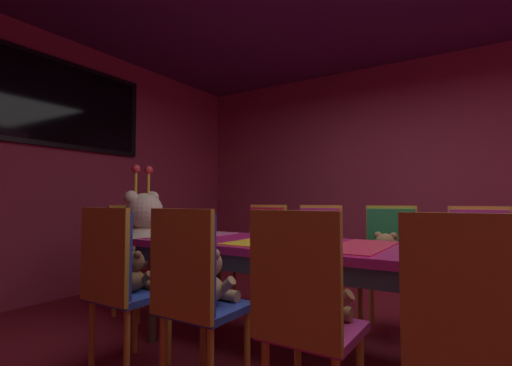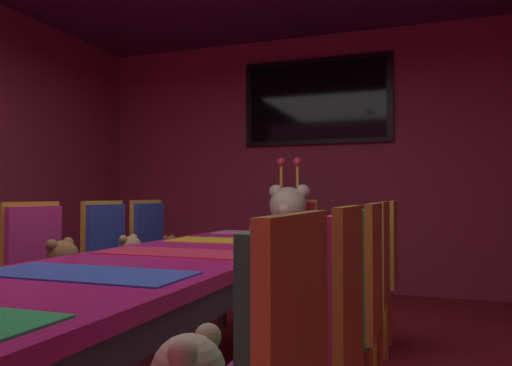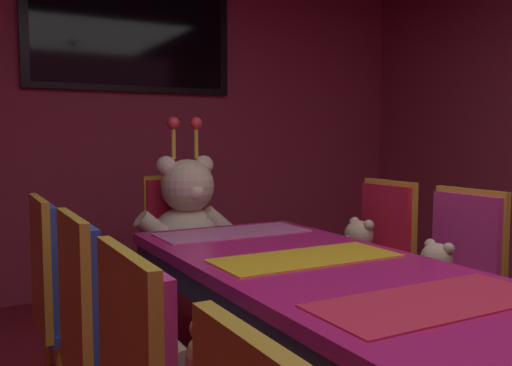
{
  "view_description": "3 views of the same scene",
  "coord_description": "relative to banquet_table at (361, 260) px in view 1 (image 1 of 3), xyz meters",
  "views": [
    {
      "loc": [
        -2.28,
        -0.67,
        1.02
      ],
      "look_at": [
        0.22,
        0.91,
        1.17
      ],
      "focal_mm": 25.81,
      "sensor_mm": 36.0,
      "label": 1
    },
    {
      "loc": [
        1.14,
        -2.11,
        1.02
      ],
      "look_at": [
        0.17,
        0.65,
        1.09
      ],
      "focal_mm": 34.34,
      "sensor_mm": 36.0,
      "label": 2
    },
    {
      "loc": [
        -1.22,
        -1.15,
        1.23
      ],
      "look_at": [
        -0.16,
        0.8,
        1.04
      ],
      "focal_mm": 38.53,
      "sensor_mm": 36.0,
      "label": 3
    }
  ],
  "objects": [
    {
      "name": "teddy_right_1",
      "position": [
        0.69,
        -0.61,
        -0.08
      ],
      "size": [
        0.22,
        0.29,
        0.27
      ],
      "rotation": [
        0.0,
        0.0,
        3.14
      ],
      "color": "beige",
      "rests_on": "chair_right_1"
    },
    {
      "name": "teddy_left_4",
      "position": [
        -0.72,
        1.22,
        -0.09
      ],
      "size": [
        0.21,
        0.27,
        0.26
      ],
      "color": "brown",
      "rests_on": "chair_left_4"
    },
    {
      "name": "wall_tv",
      "position": [
        0.0,
        3.11,
        1.39
      ],
      "size": [
        1.62,
        0.06,
        0.94
      ],
      "color": "black"
    },
    {
      "name": "wall_back",
      "position": [
        0.0,
        3.2,
        0.74
      ],
      "size": [
        5.2,
        0.12,
        2.8
      ],
      "primitive_type": "cube",
      "color": "#99334C",
      "rests_on": "ground_plane"
    },
    {
      "name": "chair_left_3",
      "position": [
        -0.84,
        0.64,
        -0.06
      ],
      "size": [
        0.42,
        0.41,
        0.98
      ],
      "color": "#2D47B2",
      "rests_on": "ground_plane"
    },
    {
      "name": "teddy_right_2",
      "position": [
        0.7,
        0.02,
        -0.06
      ],
      "size": [
        0.26,
        0.34,
        0.32
      ],
      "rotation": [
        0.0,
        0.0,
        3.14
      ],
      "color": "#9E7247",
      "rests_on": "chair_right_2"
    },
    {
      "name": "chair_right_4",
      "position": [
        0.85,
        1.21,
        -0.06
      ],
      "size": [
        0.42,
        0.41,
        0.98
      ],
      "rotation": [
        0.0,
        0.0,
        3.14
      ],
      "color": "red",
      "rests_on": "ground_plane"
    },
    {
      "name": "teddy_left_2",
      "position": [
        -0.69,
        0.01,
        -0.06
      ],
      "size": [
        0.27,
        0.35,
        0.33
      ],
      "color": "olive",
      "rests_on": "chair_left_2"
    },
    {
      "name": "king_teddy_bear",
      "position": [
        0.0,
        1.96,
        0.09
      ],
      "size": [
        0.7,
        0.54,
        0.89
      ],
      "rotation": [
        0.0,
        0.0,
        -1.57
      ],
      "color": "beige",
      "rests_on": "throne_chair"
    },
    {
      "name": "chair_right_1",
      "position": [
        0.84,
        -0.61,
        -0.06
      ],
      "size": [
        0.42,
        0.41,
        0.98
      ],
      "rotation": [
        0.0,
        0.0,
        3.14
      ],
      "color": "#CC338C",
      "rests_on": "ground_plane"
    },
    {
      "name": "teddy_left_3",
      "position": [
        -0.69,
        0.64,
        -0.07
      ],
      "size": [
        0.25,
        0.32,
        0.3
      ],
      "color": "tan",
      "rests_on": "chair_left_3"
    },
    {
      "name": "banquet_table",
      "position": [
        0.0,
        0.0,
        0.0
      ],
      "size": [
        0.9,
        3.17,
        0.75
      ],
      "color": "#C61E72",
      "rests_on": "ground_plane"
    },
    {
      "name": "chair_right_3",
      "position": [
        0.84,
        0.64,
        -0.06
      ],
      "size": [
        0.42,
        0.41,
        0.98
      ],
      "rotation": [
        0.0,
        0.0,
        3.14
      ],
      "color": "#CC338C",
      "rests_on": "ground_plane"
    },
    {
      "name": "chair_left_4",
      "position": [
        -0.86,
        1.22,
        -0.06
      ],
      "size": [
        0.42,
        0.41,
        0.98
      ],
      "color": "#2D47B2",
      "rests_on": "ground_plane"
    },
    {
      "name": "chair_left_2",
      "position": [
        -0.84,
        0.01,
        -0.06
      ],
      "size": [
        0.42,
        0.41,
        0.98
      ],
      "color": "#CC338C",
      "rests_on": "ground_plane"
    },
    {
      "name": "teddy_right_3",
      "position": [
        0.69,
        0.64,
        -0.07
      ],
      "size": [
        0.24,
        0.31,
        0.29
      ],
      "rotation": [
        0.0,
        0.0,
        3.14
      ],
      "color": "beige",
      "rests_on": "chair_right_3"
    },
    {
      "name": "chair_left_1",
      "position": [
        -0.84,
        -0.61,
        -0.06
      ],
      "size": [
        0.42,
        0.41,
        0.98
      ],
      "color": "#268C4C",
      "rests_on": "ground_plane"
    },
    {
      "name": "wall_right",
      "position": [
        2.6,
        0.0,
        0.74
      ],
      "size": [
        0.12,
        6.4,
        2.8
      ],
      "primitive_type": "cube",
      "color": "#99334C",
      "rests_on": "ground_plane"
    },
    {
      "name": "teddy_left_1",
      "position": [
        -0.69,
        -0.61,
        -0.07
      ],
      "size": [
        0.24,
        0.31,
        0.29
      ],
      "color": "brown",
      "rests_on": "chair_left_1"
    },
    {
      "name": "teddy_right_4",
      "position": [
        0.7,
        1.21,
        -0.06
      ],
      "size": [
        0.26,
        0.34,
        0.32
      ],
      "rotation": [
        0.0,
        0.0,
        3.14
      ],
      "color": "beige",
      "rests_on": "chair_right_4"
    },
    {
      "name": "throne_chair",
      "position": [
        0.0,
        2.13,
        -0.06
      ],
      "size": [
        0.41,
        0.42,
        0.98
      ],
      "rotation": [
        0.0,
        0.0,
        -1.57
      ],
      "color": "red",
      "rests_on": "ground_plane"
    },
    {
      "name": "chair_right_2",
      "position": [
        0.85,
        0.02,
        -0.06
      ],
      "size": [
        0.42,
        0.41,
        0.98
      ],
      "rotation": [
        0.0,
        0.0,
        3.14
      ],
      "color": "#268C4C",
      "rests_on": "ground_plane"
    }
  ]
}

